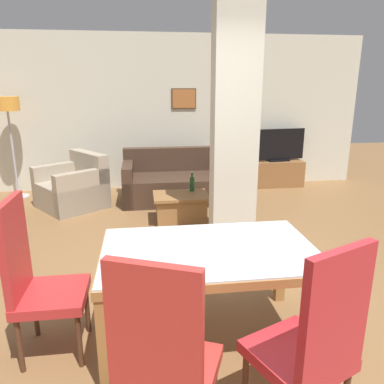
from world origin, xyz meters
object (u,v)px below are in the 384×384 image
Objects in this scene: dining_chair_near_left at (163,358)px; sofa at (176,183)px; coffee_table at (181,208)px; dining_chair_head_left at (36,276)px; tv_screen at (279,145)px; armchair at (74,189)px; dining_chair_near_right at (313,340)px; bottle at (192,184)px; tv_stand at (277,173)px; floor_lamp at (8,113)px; dining_table at (209,267)px.

dining_chair_near_left is 0.67× the size of sofa.
dining_chair_near_left is 3.45m from coffee_table.
dining_chair_head_left is 1.16× the size of tv_screen.
dining_chair_near_left is at bearing 84.11° from sofa.
dining_chair_near_right is at bearing 167.37° from armchair.
armchair reaches higher than bottle.
dining_chair_near_left is at bearing -97.27° from coffee_table.
floor_lamp reaches higher than tv_stand.
dining_chair_near_right is 0.69× the size of floor_lamp.
dining_chair_head_left reaches higher than coffee_table.
dining_chair_near_left is (-0.76, -0.03, 0.00)m from dining_chair_near_right.
tv_screen is at bearing 0.00° from tv_stand.
dining_chair_near_left is 0.93× the size of armchair.
bottle is 3.24m from floor_lamp.
coffee_table is at bearing -30.41° from floor_lamp.
tv_stand is (1.81, 1.52, -0.26)m from bottle.
dining_chair_near_left reaches higher than bottle.
dining_chair_head_left is at bearing 127.38° from dining_chair_near_right.
dining_chair_near_left reaches higher than coffee_table.
floor_lamp is (-2.94, 4.91, 0.82)m from dining_chair_near_right.
dining_chair_near_right is at bearing 93.85° from sofa.
dining_table is 4.85m from floor_lamp.
dining_table is 0.98m from dining_chair_near_left.
floor_lamp reaches higher than coffee_table.
sofa is at bearing 160.38° from dining_chair_head_left.
dining_table is 2.53m from coffee_table.
tv_screen is at bearing 87.32° from dining_chair_near_left.
floor_lamp is at bearing -161.28° from dining_chair_head_left.
floor_lamp is at bearing 21.02° from armchair.
tv_screen is (0.00, 0.00, 0.53)m from tv_stand.
sofa is at bearing -10.00° from floor_lamp.
dining_chair_near_right is 4.06× the size of bottle.
dining_table is at bearing -116.07° from tv_stand.
floor_lamp reaches higher than tv_screen.
dining_chair_head_left is 0.67× the size of sofa.
armchair is at bearing 5.82° from tv_screen.
bottle is at bearing 103.06° from dining_chair_near_left.
dining_table is at bearing -57.63° from floor_lamp.
bottle is 2.38m from tv_stand.
dining_chair_near_right is 1.00× the size of dining_chair_near_left.
dining_chair_near_right is at bearing -59.09° from floor_lamp.
floor_lamp is (-2.64, 0.47, 1.13)m from sofa.
dining_chair_head_left is 5.30m from tv_stand.
floor_lamp is (-4.60, -0.14, 0.64)m from tv_screen.
dining_chair_near_right is 1.23× the size of tv_stand.
armchair is 1.66m from floor_lamp.
dining_table is at bearing 90.00° from dining_chair_head_left.
dining_chair_head_left is at bearing 154.75° from dining_chair_near_left.
tv_screen is (1.99, 1.68, 0.56)m from coffee_table.
floor_lamp is at bearing 149.59° from coffee_table.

